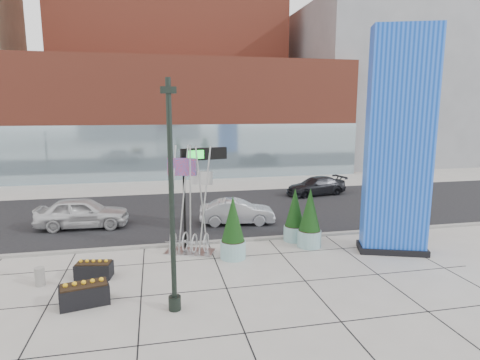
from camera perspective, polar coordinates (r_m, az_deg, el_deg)
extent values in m
plane|color=#9E9991|center=(15.75, -6.26, -13.88)|extent=(160.00, 160.00, 0.00)
cube|color=black|center=(25.19, -8.59, -4.68)|extent=(80.00, 12.00, 0.02)
cube|color=gray|center=(19.44, -7.48, -8.98)|extent=(80.00, 0.30, 0.12)
cube|color=brown|center=(41.41, -8.88, 8.74)|extent=(34.00, 10.00, 11.00)
cube|color=#8CA5B2|center=(36.82, -8.32, 3.92)|extent=(34.00, 0.60, 5.00)
cube|color=slate|center=(53.87, 18.95, 12.33)|extent=(20.00, 18.00, 18.00)
cube|color=blue|center=(18.72, 21.66, 4.88)|extent=(2.94, 1.95, 9.83)
cube|color=black|center=(19.68, 20.75, -9.10)|extent=(3.22, 2.23, 0.27)
cylinder|color=black|center=(12.47, -9.70, -2.73)|extent=(0.16, 0.16, 7.29)
cylinder|color=black|center=(13.64, -9.26, -16.88)|extent=(0.40, 0.40, 0.46)
cube|color=black|center=(12.18, -10.17, 12.49)|extent=(0.48, 0.26, 0.20)
cube|color=silver|center=(18.51, -7.13, -10.06)|extent=(2.38, 1.76, 0.06)
cylinder|color=silver|center=(17.60, -9.45, -3.02)|extent=(0.09, 0.09, 4.86)
cylinder|color=silver|center=(17.95, -8.26, -2.73)|extent=(0.09, 0.09, 4.86)
cylinder|color=silver|center=(17.75, -6.96, -2.85)|extent=(0.09, 0.09, 4.86)
cylinder|color=silver|center=(18.07, -5.66, -2.59)|extent=(0.09, 0.09, 4.86)
cylinder|color=silver|center=(17.67, -4.71, -2.87)|extent=(0.09, 0.09, 4.86)
torus|color=silver|center=(18.23, -9.44, -8.98)|extent=(0.38, 0.85, 0.88)
torus|color=silver|center=(18.44, -7.94, -8.72)|extent=(0.38, 0.85, 0.88)
torus|color=silver|center=(18.30, -6.36, -8.84)|extent=(0.38, 0.85, 0.88)
torus|color=silver|center=(18.53, -4.91, -8.57)|extent=(0.38, 0.85, 0.88)
cube|color=red|center=(17.55, -8.35, 1.81)|extent=(1.23, 0.41, 0.78)
cube|color=silver|center=(17.79, -5.52, 0.40)|extent=(0.89, 0.48, 0.58)
cylinder|color=gray|center=(16.73, -26.58, -12.18)|extent=(0.35, 0.35, 0.69)
cylinder|color=black|center=(18.29, -7.92, -2.93)|extent=(0.11, 0.11, 4.59)
cube|color=black|center=(18.04, -4.96, 3.64)|extent=(2.17, 0.72, 0.55)
cube|color=#19D833|center=(17.87, -6.31, 3.56)|extent=(0.75, 0.21, 0.38)
cylinder|color=#8BB9BB|center=(19.27, 9.81, -8.18)|extent=(1.11, 1.11, 0.78)
cylinder|color=black|center=(19.15, 9.84, -7.07)|extent=(1.03, 1.03, 0.07)
cone|color=black|center=(18.88, 9.93, -4.16)|extent=(1.00, 1.00, 2.01)
cylinder|color=#8BB9BB|center=(20.02, 7.73, -7.50)|extent=(1.05, 1.05, 0.73)
cylinder|color=black|center=(19.91, 7.75, -6.49)|extent=(0.96, 0.96, 0.06)
cone|color=black|center=(19.66, 7.82, -3.86)|extent=(0.94, 0.94, 1.88)
cylinder|color=#8BB9BB|center=(17.59, -1.00, -9.85)|extent=(1.10, 1.10, 0.77)
cylinder|color=black|center=(17.46, -1.00, -8.66)|extent=(1.01, 1.01, 0.07)
cone|color=black|center=(17.17, -1.01, -5.52)|extent=(0.99, 0.99, 1.98)
cube|color=black|center=(16.68, -20.04, -11.98)|extent=(1.44, 0.90, 0.57)
cube|color=black|center=(16.57, -20.11, -11.00)|extent=(1.33, 0.79, 0.06)
cube|color=black|center=(14.67, -21.25, -15.00)|extent=(1.68, 1.09, 0.66)
cube|color=black|center=(14.52, -21.34, -13.73)|extent=(1.55, 0.95, 0.07)
imported|color=silver|center=(23.40, -21.47, -4.38)|extent=(4.92, 2.19, 1.64)
imported|color=#B2B4BB|center=(22.52, -0.43, -4.58)|extent=(4.30, 1.99, 1.36)
imported|color=black|center=(30.60, 10.76, -0.86)|extent=(4.87, 2.69, 1.34)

